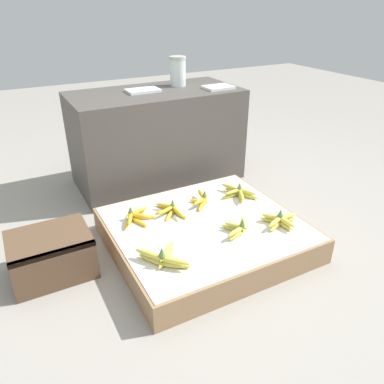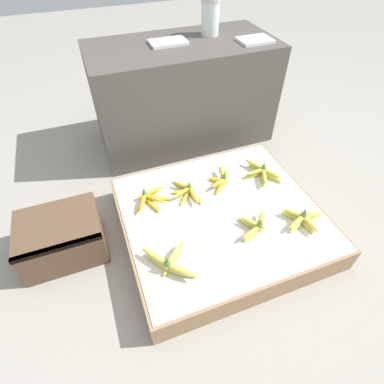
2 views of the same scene
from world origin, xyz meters
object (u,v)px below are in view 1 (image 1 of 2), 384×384
object	(u,v)px
foam_tray_white	(218,87)
banana_bunch_front_left	(164,258)
banana_bunch_middle_left	(136,217)
banana_bunch_front_right	(280,220)
banana_bunch_middle_right	(238,193)
glass_jar	(178,71)
wooden_crate	(52,255)
banana_bunch_front_midright	(238,228)
banana_bunch_middle_midleft	(170,210)
banana_bunch_middle_midright	(202,199)

from	to	relation	value
foam_tray_white	banana_bunch_front_left	bearing A→B (deg)	-131.75
banana_bunch_middle_left	banana_bunch_front_right	bearing A→B (deg)	-31.51
banana_bunch_middle_right	glass_jar	bearing A→B (deg)	89.48
wooden_crate	banana_bunch_middle_left	xyz separation A→B (m)	(0.48, 0.05, 0.06)
glass_jar	wooden_crate	bearing A→B (deg)	-142.93
banana_bunch_front_midright	glass_jar	xyz separation A→B (m)	(0.24, 1.20, 0.61)
glass_jar	banana_bunch_front_midright	bearing A→B (deg)	-101.46
banana_bunch_front_right	wooden_crate	bearing A→B (deg)	162.34
banana_bunch_middle_midleft	wooden_crate	bearing A→B (deg)	-177.52
wooden_crate	glass_jar	xyz separation A→B (m)	(1.16, 0.87, 0.68)
banana_bunch_middle_midright	foam_tray_white	xyz separation A→B (m)	(0.47, 0.60, 0.52)
banana_bunch_front_left	foam_tray_white	xyz separation A→B (m)	(0.92, 1.03, 0.51)
wooden_crate	foam_tray_white	distance (m)	1.63
banana_bunch_middle_left	banana_bunch_middle_midleft	distance (m)	0.21
banana_bunch_middle_midleft	glass_jar	bearing A→B (deg)	60.60
banana_bunch_front_midright	banana_bunch_middle_right	xyz separation A→B (m)	(0.24, 0.34, -0.00)
banana_bunch_front_midright	banana_bunch_middle_left	bearing A→B (deg)	139.54
foam_tray_white	banana_bunch_middle_midright	bearing A→B (deg)	-127.95
banana_bunch_middle_midright	banana_bunch_middle_midleft	bearing A→B (deg)	-175.08
wooden_crate	banana_bunch_middle_midleft	size ratio (longest dim) A/B	1.62
foam_tray_white	banana_bunch_middle_right	bearing A→B (deg)	-109.43
banana_bunch_front_left	banana_bunch_middle_left	world-z (taller)	banana_bunch_front_left
banana_bunch_front_left	glass_jar	distance (m)	1.56
foam_tray_white	glass_jar	bearing A→B (deg)	134.29
banana_bunch_middle_left	banana_bunch_middle_midleft	xyz separation A→B (m)	(0.21, -0.02, -0.00)
banana_bunch_front_left	banana_bunch_front_right	size ratio (longest dim) A/B	1.10
banana_bunch_middle_midright	glass_jar	world-z (taller)	glass_jar
wooden_crate	banana_bunch_middle_midleft	world-z (taller)	banana_bunch_middle_midleft
wooden_crate	banana_bunch_front_right	bearing A→B (deg)	-17.66
banana_bunch_front_right	banana_bunch_middle_midright	size ratio (longest dim) A/B	1.10
banana_bunch_front_left	glass_jar	world-z (taller)	glass_jar
banana_bunch_middle_left	banana_bunch_middle_right	distance (m)	0.68
banana_bunch_front_midright	glass_jar	world-z (taller)	glass_jar
wooden_crate	banana_bunch_front_right	world-z (taller)	banana_bunch_front_right
banana_bunch_middle_right	glass_jar	size ratio (longest dim) A/B	1.21
wooden_crate	banana_bunch_front_left	distance (m)	0.59
banana_bunch_front_midright	banana_bunch_middle_left	xyz separation A→B (m)	(-0.44, 0.37, -0.00)
banana_bunch_middle_right	banana_bunch_front_left	bearing A→B (deg)	-150.46
banana_bunch_front_left	wooden_crate	bearing A→B (deg)	140.60
banana_bunch_front_right	banana_bunch_middle_right	bearing A→B (deg)	91.48
banana_bunch_middle_right	wooden_crate	bearing A→B (deg)	-179.09
banana_bunch_middle_midright	banana_bunch_middle_right	distance (m)	0.25
banana_bunch_front_midright	banana_bunch_middle_midright	distance (m)	0.37
banana_bunch_front_left	glass_jar	xyz separation A→B (m)	(0.70, 1.25, 0.61)
banana_bunch_front_left	banana_bunch_front_midright	xyz separation A→B (m)	(0.46, 0.05, -0.00)
banana_bunch_middle_midleft	foam_tray_white	distance (m)	1.07
banana_bunch_front_left	banana_bunch_middle_right	world-z (taller)	banana_bunch_front_left
wooden_crate	banana_bunch_front_midright	size ratio (longest dim) A/B	2.02
banana_bunch_front_right	glass_jar	xyz separation A→B (m)	(-0.00, 1.24, 0.61)
banana_bunch_front_midright	banana_bunch_middle_midright	world-z (taller)	same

